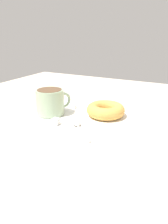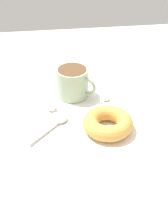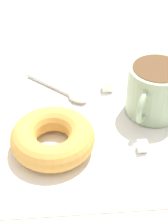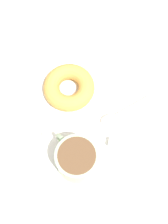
{
  "view_description": "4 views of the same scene",
  "coord_description": "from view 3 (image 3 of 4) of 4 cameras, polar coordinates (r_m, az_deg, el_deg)",
  "views": [
    {
      "loc": [
        57.99,
        31.46,
        25.81
      ],
      "look_at": [
        1.98,
        2.3,
        2.3
      ],
      "focal_mm": 35.0,
      "sensor_mm": 36.0,
      "label": 1
    },
    {
      "loc": [
        10.57,
        65.18,
        48.51
      ],
      "look_at": [
        1.98,
        2.3,
        2.3
      ],
      "focal_mm": 50.0,
      "sensor_mm": 36.0,
      "label": 2
    },
    {
      "loc": [
        -42.06,
        7.31,
        39.42
      ],
      "look_at": [
        1.98,
        2.3,
        2.3
      ],
      "focal_mm": 60.0,
      "sensor_mm": 36.0,
      "label": 3
    },
    {
      "loc": [
        8.72,
        -21.91,
        69.28
      ],
      "look_at": [
        1.98,
        2.3,
        2.3
      ],
      "focal_mm": 50.0,
      "sensor_mm": 36.0,
      "label": 4
    }
  ],
  "objects": [
    {
      "name": "ground_plane",
      "position": [
        0.59,
        2.45,
        -3.53
      ],
      "size": [
        120.0,
        120.0,
        2.0
      ],
      "primitive_type": "cube",
      "color": "beige"
    },
    {
      "name": "napkin",
      "position": [
        0.59,
        0.0,
        -1.6
      ],
      "size": [
        35.27,
        35.27,
        0.3
      ],
      "primitive_type": "cube",
      "rotation": [
        0.0,
        0.0,
        -0.03
      ],
      "color": "white",
      "rests_on": "ground_plane"
    },
    {
      "name": "coffee_cup",
      "position": [
        0.6,
        10.76,
        3.37
      ],
      "size": [
        11.14,
        9.02,
        8.17
      ],
      "color": "#9EB793",
      "rests_on": "napkin"
    },
    {
      "name": "donut",
      "position": [
        0.54,
        -4.81,
        -3.93
      ],
      "size": [
        12.19,
        12.19,
        3.83
      ],
      "primitive_type": "torus",
      "color": "gold",
      "rests_on": "napkin"
    },
    {
      "name": "spoon",
      "position": [
        0.64,
        -2.28,
        2.76
      ],
      "size": [
        10.37,
        10.74,
        0.9
      ],
      "color": "#B7B2A8",
      "rests_on": "napkin"
    },
    {
      "name": "sugar_cube",
      "position": [
        0.65,
        3.59,
        4.09
      ],
      "size": [
        1.82,
        1.82,
        1.82
      ],
      "primitive_type": "cube",
      "color": "white",
      "rests_on": "napkin"
    },
    {
      "name": "sugar_cube_extra",
      "position": [
        0.55,
        8.89,
        -5.15
      ],
      "size": [
        1.42,
        1.42,
        1.42
      ],
      "primitive_type": "cube",
      "color": "white",
      "rests_on": "napkin"
    }
  ]
}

